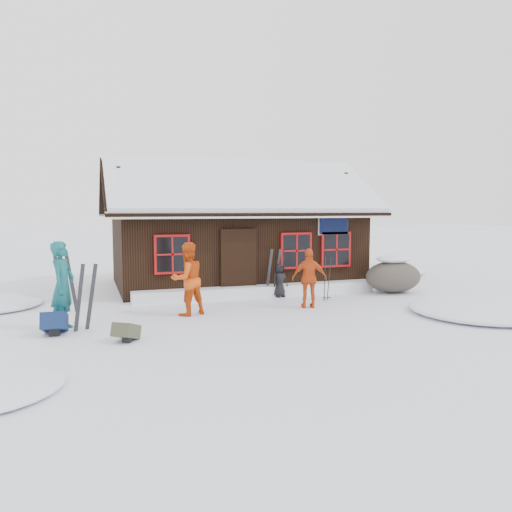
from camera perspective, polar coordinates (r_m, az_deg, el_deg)
The scene contains 15 objects.
ground at distance 12.70m, azimuth -2.70°, elevation -6.67°, with size 120.00×120.00×0.00m, color white.
mountain_hut at distance 17.65m, azimuth -2.57°, elevation 1.88°, with size 8.90×6.09×4.42m.
snow_drift at distance 15.22m, azimuth 0.35°, elevation -3.98°, with size 7.60×0.60×0.35m, color white.
snow_mounds at distance 14.94m, azimuth 1.40°, elevation -4.84°, with size 20.60×13.20×0.48m.
skier_teal at distance 11.77m, azimuth -21.22°, elevation -3.16°, with size 0.71×0.47×1.95m, color #125458.
skier_orange_left at distance 12.56m, azimuth -7.85°, elevation -2.61°, with size 0.89×0.69×1.83m, color #CD460E.
skier_orange_right at distance 13.45m, azimuth 6.11°, elevation -2.55°, with size 0.94×0.39×1.60m, color #CD4615.
skier_crouched at distance 15.08m, azimuth 2.75°, elevation -2.79°, with size 0.50×0.32×1.02m, color black.
boulder at distance 16.46m, azimuth 15.41°, elevation -2.17°, with size 1.83×1.37×1.07m.
ski_pair_left at distance 11.57m, azimuth -18.93°, elevation -4.56°, with size 0.55×0.17×1.51m.
ski_pair_mid at distance 13.74m, azimuth -20.92°, elevation -2.77°, with size 0.60×0.17×1.67m.
ski_pair_right at distance 15.25m, azimuth 1.95°, elevation -1.97°, with size 0.53×0.18×1.50m.
ski_poles at distance 14.64m, azimuth 8.10°, elevation -2.67°, with size 0.23×0.12×1.31m.
backpack_blue at distance 11.51m, azimuth -22.02°, elevation -7.42°, with size 0.49×0.65×0.35m, color #11224A.
backpack_olive at distance 10.47m, azimuth -14.61°, elevation -8.66°, with size 0.39×0.52×0.28m, color #3F402E.
Camera 1 is at (-3.46, -11.93, 2.65)m, focal length 35.00 mm.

